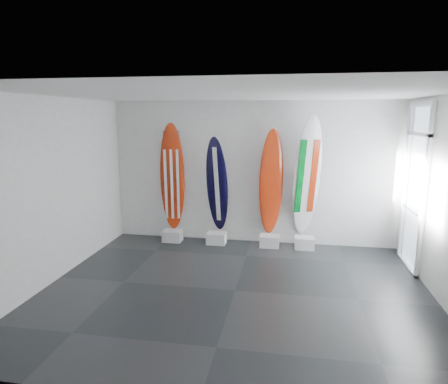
% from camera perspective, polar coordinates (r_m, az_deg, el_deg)
% --- Properties ---
extents(floor, '(6.00, 6.00, 0.00)m').
position_cam_1_polar(floor, '(6.25, 1.64, -14.32)').
color(floor, black).
rests_on(floor, ground).
extents(ceiling, '(6.00, 6.00, 0.00)m').
position_cam_1_polar(ceiling, '(5.65, 1.82, 14.32)').
color(ceiling, white).
rests_on(ceiling, wall_back).
extents(wall_back, '(6.00, 0.00, 6.00)m').
position_cam_1_polar(wall_back, '(8.21, 4.18, 2.81)').
color(wall_back, silver).
rests_on(wall_back, ground).
extents(wall_front, '(6.00, 0.00, 6.00)m').
position_cam_1_polar(wall_front, '(3.40, -4.28, -9.32)').
color(wall_front, silver).
rests_on(wall_front, ground).
extents(wall_left, '(0.00, 5.00, 5.00)m').
position_cam_1_polar(wall_left, '(6.85, -23.96, 0.20)').
color(wall_left, silver).
rests_on(wall_left, ground).
extents(display_block_usa, '(0.40, 0.30, 0.24)m').
position_cam_1_polar(display_block_usa, '(8.55, -7.60, -6.43)').
color(display_block_usa, silver).
rests_on(display_block_usa, floor).
extents(surfboard_usa, '(0.55, 0.26, 2.32)m').
position_cam_1_polar(surfboard_usa, '(8.35, -7.62, 2.16)').
color(surfboard_usa, '#97230B').
rests_on(surfboard_usa, display_block_usa).
extents(display_block_navy, '(0.40, 0.30, 0.24)m').
position_cam_1_polar(display_block_navy, '(8.32, -1.13, -6.83)').
color(display_block_navy, silver).
rests_on(display_block_navy, floor).
extents(surfboard_navy, '(0.53, 0.50, 2.06)m').
position_cam_1_polar(surfboard_navy, '(8.14, -1.03, 1.05)').
color(surfboard_navy, black).
rests_on(surfboard_navy, display_block_navy).
extents(display_block_swiss, '(0.40, 0.30, 0.24)m').
position_cam_1_polar(display_block_swiss, '(8.19, 6.74, -7.20)').
color(display_block_swiss, silver).
rests_on(display_block_swiss, floor).
extents(surfboard_swiss, '(0.55, 0.37, 2.21)m').
position_cam_1_polar(surfboard_swiss, '(7.99, 6.98, 1.39)').
color(surfboard_swiss, '#97230B').
rests_on(surfboard_swiss, display_block_swiss).
extents(display_block_italy, '(0.40, 0.30, 0.24)m').
position_cam_1_polar(display_block_italy, '(8.19, 11.77, -7.36)').
color(display_block_italy, silver).
rests_on(display_block_italy, floor).
extents(surfboard_italy, '(0.70, 0.66, 2.49)m').
position_cam_1_polar(surfboard_italy, '(7.97, 12.13, 2.17)').
color(surfboard_italy, silver).
rests_on(surfboard_italy, display_block_italy).
extents(wall_outlet, '(0.09, 0.02, 0.13)m').
position_cam_1_polar(wall_outlet, '(9.00, -11.70, -4.14)').
color(wall_outlet, silver).
rests_on(wall_outlet, wall_back).
extents(glass_door, '(0.12, 1.16, 2.85)m').
position_cam_1_polar(glass_door, '(7.57, 26.38, 0.38)').
color(glass_door, white).
rests_on(glass_door, floor).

